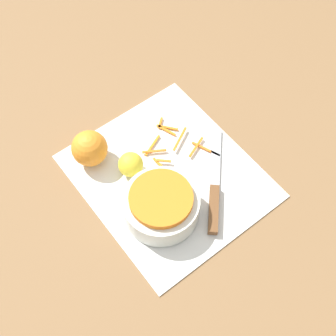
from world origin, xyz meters
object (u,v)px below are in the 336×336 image
bowl_speckled (161,205)px  knife (214,197)px  orange_left (90,148)px  lemon (131,164)px

bowl_speckled → knife: bearing=-112.0°
orange_left → knife: bearing=-148.6°
bowl_speckled → knife: 0.12m
bowl_speckled → knife: (-0.04, -0.11, -0.03)m
knife → lemon: 0.19m
knife → orange_left: 0.29m
lemon → orange_left: bearing=31.7°
bowl_speckled → knife: bowl_speckled is taller
bowl_speckled → orange_left: bearing=11.8°
bowl_speckled → lemon: size_ratio=2.88×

